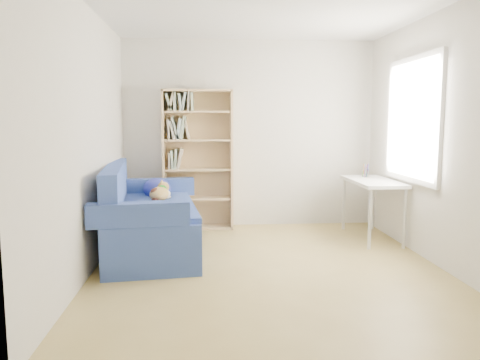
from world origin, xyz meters
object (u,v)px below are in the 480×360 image
(sofa, at_px, (147,219))
(pen_cup, at_px, (366,172))
(desk, at_px, (373,186))
(bookshelf, at_px, (198,166))

(sofa, height_order, pen_cup, sofa)
(sofa, bearing_deg, desk, 0.71)
(sofa, bearing_deg, bookshelf, 55.52)
(sofa, height_order, bookshelf, bookshelf)
(sofa, bearing_deg, pen_cup, 7.23)
(desk, bearing_deg, bookshelf, 161.46)
(desk, relative_size, pen_cup, 6.35)
(sofa, xyz_separation_m, bookshelf, (0.58, 1.10, 0.51))
(sofa, distance_m, bookshelf, 1.34)
(bookshelf, distance_m, desk, 2.33)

